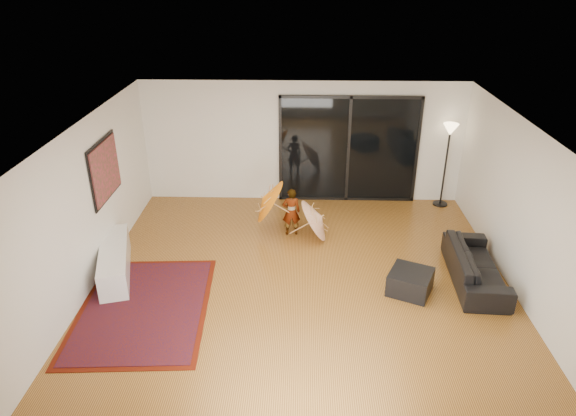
{
  "coord_description": "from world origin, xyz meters",
  "views": [
    {
      "loc": [
        -0.03,
        -7.27,
        4.95
      ],
      "look_at": [
        -0.25,
        0.69,
        1.1
      ],
      "focal_mm": 32.0,
      "sensor_mm": 36.0,
      "label": 1
    }
  ],
  "objects_px": {
    "ottoman": "(410,282)",
    "child": "(291,212)",
    "sofa": "(476,266)",
    "media_console": "(115,261)"
  },
  "relations": [
    {
      "from": "sofa",
      "to": "child",
      "type": "height_order",
      "value": "child"
    },
    {
      "from": "ottoman",
      "to": "child",
      "type": "bearing_deg",
      "value": 135.97
    },
    {
      "from": "sofa",
      "to": "ottoman",
      "type": "relative_size",
      "value": 3.01
    },
    {
      "from": "sofa",
      "to": "ottoman",
      "type": "height_order",
      "value": "sofa"
    },
    {
      "from": "ottoman",
      "to": "child",
      "type": "height_order",
      "value": "child"
    },
    {
      "from": "sofa",
      "to": "child",
      "type": "xyz_separation_m",
      "value": [
        -3.17,
        1.57,
        0.2
      ]
    },
    {
      "from": "child",
      "to": "ottoman",
      "type": "bearing_deg",
      "value": 129.83
    },
    {
      "from": "ottoman",
      "to": "child",
      "type": "xyz_separation_m",
      "value": [
        -2.0,
        1.94,
        0.3
      ]
    },
    {
      "from": "media_console",
      "to": "sofa",
      "type": "bearing_deg",
      "value": -16.68
    },
    {
      "from": "media_console",
      "to": "sofa",
      "type": "relative_size",
      "value": 0.92
    }
  ]
}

